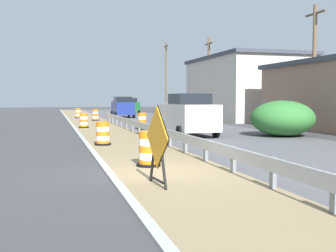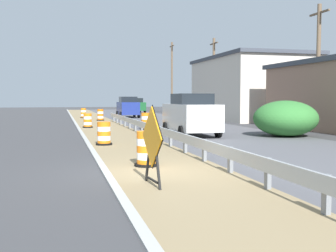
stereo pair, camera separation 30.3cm
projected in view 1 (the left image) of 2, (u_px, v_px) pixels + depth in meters
name	position (u px, v px, depth m)	size (l,w,h in m)	color
ground_plane	(159.00, 173.00, 11.01)	(160.00, 160.00, 0.00)	#3D3D3F
median_dirt_strip	(175.00, 172.00, 11.14)	(3.32, 120.00, 0.01)	#8E7A56
curb_near_edge	(110.00, 175.00, 10.65)	(0.20, 120.00, 0.11)	#ADADA8
guardrail_median	(204.00, 145.00, 12.99)	(0.18, 47.30, 0.71)	#ADB2B7
warning_sign_diamond	(157.00, 141.00, 9.35)	(0.18, 1.47, 1.86)	black
traffic_barrel_nearest	(149.00, 151.00, 12.04)	(0.71, 0.71, 1.03)	orange
traffic_barrel_close	(103.00, 135.00, 17.43)	(0.70, 0.70, 0.99)	orange
traffic_barrel_mid	(142.00, 122.00, 26.00)	(0.67, 0.67, 1.06)	orange
traffic_barrel_far	(84.00, 121.00, 27.50)	(0.68, 0.68, 0.96)	orange
traffic_barrel_farther	(95.00, 116.00, 36.13)	(0.67, 0.67, 1.01)	orange
traffic_barrel_farthest	(78.00, 114.00, 40.64)	(0.64, 0.64, 0.98)	orange
car_lead_near_lane	(123.00, 107.00, 41.90)	(2.05, 4.07, 2.13)	navy
car_trailing_near_lane	(120.00, 104.00, 62.99)	(2.01, 4.05, 2.15)	black
car_lead_far_lane	(188.00, 115.00, 21.99)	(2.16, 4.78, 2.23)	silver
car_mid_far_lane	(130.00, 105.00, 55.38)	(2.02, 4.69, 1.98)	#195128
roadside_shop_far	(245.00, 88.00, 38.38)	(7.82, 12.54, 5.81)	beige
utility_pole_near	(314.00, 66.00, 23.88)	(0.24, 1.80, 7.38)	brown
utility_pole_mid	(209.00, 77.00, 38.43)	(0.24, 1.80, 7.56)	brown
utility_pole_far	(166.00, 77.00, 52.86)	(0.24, 1.80, 9.15)	brown
bush_roadside	(283.00, 118.00, 21.45)	(3.32, 3.32, 1.87)	#337533
tree_roadside	(233.00, 69.00, 42.36)	(4.29, 4.29, 6.95)	brown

